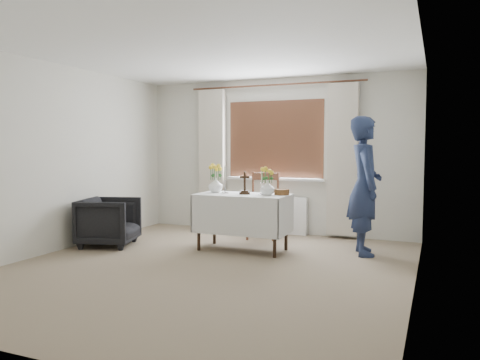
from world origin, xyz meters
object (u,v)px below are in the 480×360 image
at_px(altar_table, 242,222).
at_px(person, 365,186).
at_px(wooden_cross, 245,183).
at_px(armchair, 109,222).
at_px(wooden_chair, 263,206).
at_px(flower_vase_right, 267,188).
at_px(flower_vase_left, 216,185).

height_order(altar_table, person, person).
bearing_deg(wooden_cross, armchair, 173.12).
relative_size(wooden_chair, armchair, 1.34).
distance_m(armchair, person, 3.54).
bearing_deg(wooden_chair, wooden_cross, -94.41).
distance_m(armchair, flower_vase_right, 2.31).
height_order(flower_vase_left, flower_vase_right, flower_vase_left).
relative_size(wooden_chair, wooden_cross, 3.28).
bearing_deg(altar_table, flower_vase_left, 169.78).
relative_size(armchair, person, 0.42).
bearing_deg(wooden_cross, altar_table, -176.69).
relative_size(wooden_cross, flower_vase_right, 1.58).
bearing_deg(flower_vase_right, person, 18.25).
bearing_deg(altar_table, armchair, -165.83).
bearing_deg(person, wooden_cross, 85.70).
height_order(armchair, wooden_cross, wooden_cross).
height_order(wooden_chair, armchair, wooden_chair).
bearing_deg(flower_vase_right, wooden_cross, 178.95).
relative_size(armchair, flower_vase_left, 3.62).
xyz_separation_m(person, flower_vase_left, (-1.98, -0.32, -0.03)).
xyz_separation_m(armchair, flower_vase_left, (1.41, 0.55, 0.52)).
relative_size(altar_table, flower_vase_right, 6.43).
height_order(armchair, person, person).
bearing_deg(armchair, altar_table, -93.45).
relative_size(person, flower_vase_right, 9.28).
bearing_deg(armchair, wooden_cross, -93.30).
distance_m(altar_table, armchair, 1.91).
bearing_deg(altar_table, person, 14.51).
bearing_deg(wooden_cross, wooden_chair, 73.08).
bearing_deg(flower_vase_right, armchair, -167.87).
height_order(altar_table, flower_vase_left, flower_vase_left).
bearing_deg(armchair, flower_vase_left, -86.42).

